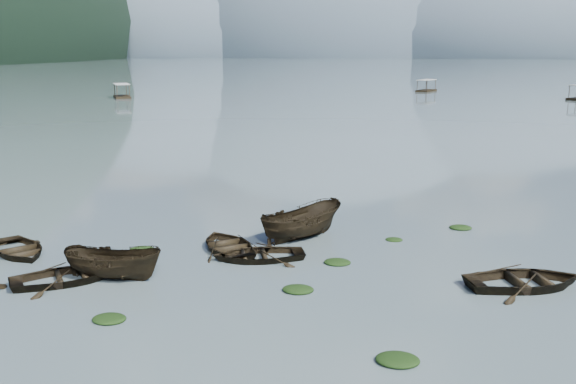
# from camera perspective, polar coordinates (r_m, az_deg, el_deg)

# --- Properties ---
(ground_plane) EXTENTS (2400.00, 2400.00, 0.00)m
(ground_plane) POSITION_cam_1_polar(r_m,az_deg,el_deg) (19.37, -4.93, -13.52)
(ground_plane) COLOR slate
(haze_mtn_a) EXTENTS (520.00, 520.00, 280.00)m
(haze_mtn_a) POSITION_cam_1_polar(r_m,az_deg,el_deg) (954.23, -8.49, 11.88)
(haze_mtn_a) COLOR #475666
(haze_mtn_a) RESTS_ON ground
(haze_mtn_b) EXTENTS (520.00, 520.00, 340.00)m
(haze_mtn_b) POSITION_cam_1_polar(r_m,az_deg,el_deg) (919.23, 3.85, 11.96)
(haze_mtn_b) COLOR #475666
(haze_mtn_b) RESTS_ON ground
(haze_mtn_c) EXTENTS (520.00, 520.00, 260.00)m
(haze_mtn_c) POSITION_cam_1_polar(r_m,az_deg,el_deg) (927.04, 16.53, 11.49)
(haze_mtn_c) COLOR #475666
(haze_mtn_c) RESTS_ON ground
(rowboat_1) EXTENTS (4.88, 4.57, 0.82)m
(rowboat_1) POSITION_cam_1_polar(r_m,az_deg,el_deg) (25.62, -19.07, -7.55)
(rowboat_1) COLOR black
(rowboat_1) RESTS_ON ground
(rowboat_2) EXTENTS (4.02, 1.73, 1.52)m
(rowboat_2) POSITION_cam_1_polar(r_m,az_deg,el_deg) (25.44, -15.22, -7.44)
(rowboat_2) COLOR black
(rowboat_2) RESTS_ON ground
(rowboat_3) EXTENTS (4.50, 4.86, 0.82)m
(rowboat_3) POSITION_cam_1_polar(r_m,az_deg,el_deg) (28.08, -5.30, -5.14)
(rowboat_3) COLOR black
(rowboat_3) RESTS_ON ground
(rowboat_4) EXTENTS (5.10, 4.23, 0.91)m
(rowboat_4) POSITION_cam_1_polar(r_m,az_deg,el_deg) (25.27, 20.30, -7.93)
(rowboat_4) COLOR black
(rowboat_4) RESTS_ON ground
(rowboat_6) EXTENTS (4.67, 4.63, 0.79)m
(rowboat_6) POSITION_cam_1_polar(r_m,az_deg,el_deg) (29.73, -22.81, -5.09)
(rowboat_6) COLOR black
(rowboat_6) RESTS_ON ground
(rowboat_7) EXTENTS (4.41, 3.68, 0.79)m
(rowboat_7) POSITION_cam_1_polar(r_m,az_deg,el_deg) (26.78, -2.62, -5.98)
(rowboat_7) COLOR black
(rowboat_7) RESTS_ON ground
(rowboat_8) EXTENTS (4.40, 4.59, 1.79)m
(rowboat_8) POSITION_cam_1_polar(r_m,az_deg,el_deg) (29.64, 1.20, -4.13)
(rowboat_8) COLOR black
(rowboat_8) RESTS_ON ground
(weed_clump_0) EXTENTS (1.11, 0.91, 0.24)m
(weed_clump_0) POSITION_cam_1_polar(r_m,az_deg,el_deg) (21.74, -15.60, -10.96)
(weed_clump_0) COLOR black
(weed_clump_0) RESTS_ON ground
(weed_clump_1) EXTENTS (1.14, 0.92, 0.25)m
(weed_clump_1) POSITION_cam_1_polar(r_m,az_deg,el_deg) (23.35, 0.90, -8.81)
(weed_clump_1) COLOR black
(weed_clump_1) RESTS_ON ground
(weed_clump_2) EXTENTS (1.24, 0.99, 0.27)m
(weed_clump_2) POSITION_cam_1_polar(r_m,az_deg,el_deg) (18.69, 9.71, -14.69)
(weed_clump_2) COLOR black
(weed_clump_2) RESTS_ON ground
(weed_clump_3) EXTENTS (0.79, 0.67, 0.18)m
(weed_clump_3) POSITION_cam_1_polar(r_m,az_deg,el_deg) (29.71, 9.41, -4.26)
(weed_clump_3) COLOR black
(weed_clump_3) RESTS_ON ground
(weed_clump_5) EXTENTS (1.12, 0.91, 0.24)m
(weed_clump_5) POSITION_cam_1_polar(r_m,az_deg,el_deg) (28.49, -12.80, -5.14)
(weed_clump_5) COLOR black
(weed_clump_5) RESTS_ON ground
(weed_clump_6) EXTENTS (1.10, 0.92, 0.23)m
(weed_clump_6) POSITION_cam_1_polar(r_m,az_deg,el_deg) (26.30, 4.41, -6.35)
(weed_clump_6) COLOR black
(weed_clump_6) RESTS_ON ground
(weed_clump_7) EXTENTS (1.09, 0.87, 0.24)m
(weed_clump_7) POSITION_cam_1_polar(r_m,az_deg,el_deg) (32.28, 15.08, -3.17)
(weed_clump_7) COLOR black
(weed_clump_7) RESTS_ON ground
(pontoon_left) EXTENTS (5.25, 6.87, 2.44)m
(pontoon_left) POSITION_cam_1_polar(r_m,az_deg,el_deg) (121.06, -14.53, 8.10)
(pontoon_left) COLOR black
(pontoon_left) RESTS_ON ground
(pontoon_centre) EXTENTS (4.82, 6.65, 2.35)m
(pontoon_centre) POSITION_cam_1_polar(r_m,az_deg,el_deg) (138.57, 12.18, 8.73)
(pontoon_centre) COLOR black
(pontoon_centre) RESTS_ON ground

